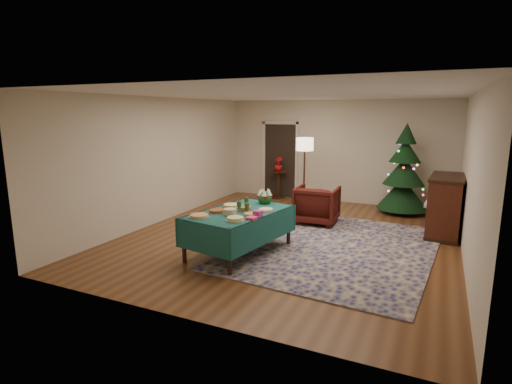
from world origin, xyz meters
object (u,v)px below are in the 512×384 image
at_px(potted_plant, 278,167).
at_px(armchair, 317,203).
at_px(gift_box, 258,214).
at_px(floor_lamp, 305,148).
at_px(christmas_tree, 404,173).
at_px(side_table, 278,185).
at_px(buffet_table, 240,220).
at_px(piano, 445,206).

bearing_deg(potted_plant, armchair, -50.09).
relative_size(gift_box, floor_lamp, 0.07).
xyz_separation_m(armchair, floor_lamp, (-0.73, 1.30, 1.05)).
bearing_deg(christmas_tree, side_table, 174.83).
distance_m(armchair, potted_plant, 2.71).
xyz_separation_m(floor_lamp, potted_plant, (-0.99, 0.75, -0.61)).
relative_size(buffet_table, potted_plant, 5.25).
height_order(gift_box, floor_lamp, floor_lamp).
distance_m(buffet_table, gift_box, 0.50).
bearing_deg(christmas_tree, gift_box, -112.81).
xyz_separation_m(buffet_table, floor_lamp, (-0.08, 3.71, 0.90)).
bearing_deg(piano, christmas_tree, 121.19).
xyz_separation_m(gift_box, piano, (2.74, 2.82, -0.22)).
distance_m(floor_lamp, christmas_tree, 2.42).
relative_size(side_table, christmas_tree, 0.36).
distance_m(floor_lamp, side_table, 1.68).
bearing_deg(floor_lamp, potted_plant, 142.87).
bearing_deg(armchair, side_table, -52.83).
bearing_deg(floor_lamp, piano, -18.18).
bearing_deg(buffet_table, side_table, 103.50).
xyz_separation_m(armchair, side_table, (-1.72, 2.06, -0.07)).
height_order(gift_box, piano, piano).
bearing_deg(buffet_table, christmas_tree, 61.65).
distance_m(gift_box, potted_plant, 4.87).
height_order(buffet_table, piano, piano).
bearing_deg(buffet_table, armchair, 74.88).
bearing_deg(floor_lamp, buffet_table, -88.83).
bearing_deg(side_table, christmas_tree, -5.17).
xyz_separation_m(buffet_table, armchair, (0.65, 2.40, -0.14)).
bearing_deg(side_table, gift_box, -72.18).
bearing_deg(armchair, potted_plant, -52.83).
relative_size(floor_lamp, potted_plant, 4.49).
distance_m(floor_lamp, potted_plant, 1.39).
bearing_deg(piano, side_table, 156.78).
xyz_separation_m(floor_lamp, piano, (3.24, -1.06, -0.92)).
height_order(buffet_table, floor_lamp, floor_lamp).
distance_m(gift_box, floor_lamp, 3.98).
height_order(floor_lamp, piano, floor_lamp).
distance_m(buffet_table, piano, 4.12).
distance_m(floor_lamp, piano, 3.53).
height_order(gift_box, armchair, armchair).
bearing_deg(floor_lamp, armchair, -60.90).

